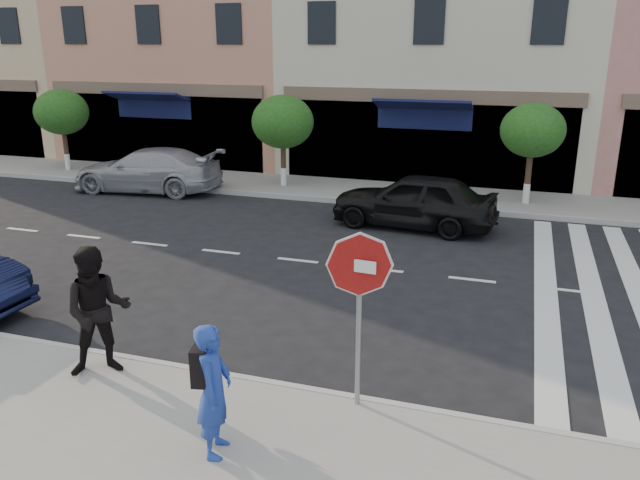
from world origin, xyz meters
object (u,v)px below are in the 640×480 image
Objects in this scene: walker at (98,311)px; car_far_mid at (414,200)px; photographer at (214,390)px; stop_sign at (359,282)px; car_far_left at (147,170)px.

walker is 10.06m from car_far_mid.
walker is at bearing 51.29° from photographer.
walker is 0.44× the size of car_far_mid.
car_far_mid is (-0.86, 9.27, -1.19)m from stop_sign.
photographer is 0.33× the size of car_far_left.
photographer is at bearing 30.60° from car_far_left.
photographer is at bearing 3.30° from car_far_mid.
stop_sign is 14.91m from car_far_left.
car_far_left is at bearing 86.35° from walker.
walker is (-3.84, -0.33, -0.81)m from stop_sign.
walker is 12.82m from car_far_left.
photographer is 0.38× the size of car_far_mid.
stop_sign is 2.25m from photographer.
car_far_mid is at bearing 100.48° from stop_sign.
car_far_left is (-8.89, 12.29, -0.26)m from photographer.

